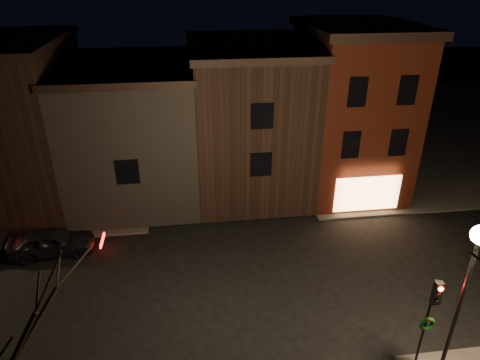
% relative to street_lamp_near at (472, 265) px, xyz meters
% --- Properties ---
extents(ground, '(120.00, 120.00, 0.00)m').
position_rel_street_lamp_near_xyz_m(ground, '(-6.20, 6.00, -5.18)').
color(ground, black).
rests_on(ground, ground).
extents(sidewalk_far_right, '(30.00, 30.00, 0.12)m').
position_rel_street_lamp_near_xyz_m(sidewalk_far_right, '(13.80, 26.00, -5.12)').
color(sidewalk_far_right, '#2D2B28').
rests_on(sidewalk_far_right, ground).
extents(corner_building, '(6.50, 8.50, 10.50)m').
position_rel_street_lamp_near_xyz_m(corner_building, '(1.80, 15.47, 0.22)').
color(corner_building, '#4A180D').
rests_on(corner_building, ground).
extents(row_building_a, '(7.30, 10.30, 9.40)m').
position_rel_street_lamp_near_xyz_m(row_building_a, '(-4.70, 16.50, -0.34)').
color(row_building_a, black).
rests_on(row_building_a, ground).
extents(row_building_b, '(7.80, 10.30, 8.40)m').
position_rel_street_lamp_near_xyz_m(row_building_b, '(-11.95, 16.50, -0.85)').
color(row_building_b, black).
rests_on(row_building_b, ground).
extents(row_building_c, '(7.30, 10.30, 9.90)m').
position_rel_street_lamp_near_xyz_m(row_building_c, '(-19.20, 16.50, -0.09)').
color(row_building_c, black).
rests_on(row_building_c, ground).
extents(street_lamp_near, '(0.60, 0.60, 6.48)m').
position_rel_street_lamp_near_xyz_m(street_lamp_near, '(0.00, 0.00, 0.00)').
color(street_lamp_near, black).
rests_on(street_lamp_near, sidewalk_near_right).
extents(traffic_signal, '(0.58, 0.38, 4.05)m').
position_rel_street_lamp_near_xyz_m(traffic_signal, '(-0.60, 0.49, -2.37)').
color(traffic_signal, black).
rests_on(traffic_signal, sidewalk_near_right).
extents(parked_car_a, '(4.40, 2.08, 1.45)m').
position_rel_street_lamp_near_xyz_m(parked_car_a, '(-16.00, 9.76, -4.45)').
color(parked_car_a, black).
rests_on(parked_car_a, ground).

